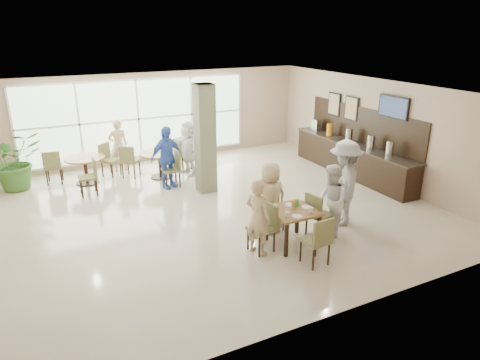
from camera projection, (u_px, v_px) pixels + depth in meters
name	position (u px, v px, depth m)	size (l,w,h in m)	color
ground	(210.00, 209.00, 10.21)	(10.00, 10.00, 0.00)	beige
room_shell	(208.00, 140.00, 9.63)	(10.00, 10.00, 10.00)	white
window_bank	(139.00, 119.00, 13.27)	(7.00, 0.04, 7.00)	silver
column	(205.00, 139.00, 10.91)	(0.45, 0.45, 2.80)	#656D4C
main_table	(293.00, 214.00, 8.37)	(0.88, 0.88, 0.75)	brown
round_table_left	(85.00, 164.00, 11.71)	(1.07, 1.07, 0.75)	brown
round_table_right	(160.00, 158.00, 12.17)	(1.16, 1.16, 0.75)	brown
chairs_main_table	(292.00, 222.00, 8.45)	(1.91, 2.11, 0.95)	olive
chairs_table_left	(84.00, 168.00, 11.68)	(2.10, 1.82, 0.95)	olive
chairs_table_right	(161.00, 161.00, 12.22)	(2.16, 1.84, 0.95)	olive
tabletop_clutter	(295.00, 207.00, 8.30)	(0.73, 0.73, 0.21)	white
buffet_counter	(352.00, 156.00, 12.42)	(0.64, 4.70, 1.95)	black
wall_tv	(393.00, 107.00, 11.04)	(0.06, 1.00, 0.58)	black
framed_art_a	(351.00, 108.00, 12.50)	(0.05, 0.55, 0.70)	black
framed_art_b	(334.00, 104.00, 13.17)	(0.05, 0.55, 0.70)	black
potted_plant	(15.00, 161.00, 11.26)	(1.39, 1.39, 1.55)	#3D712D
teen_left	(258.00, 217.00, 8.00)	(0.55, 0.36, 1.50)	tan
teen_far	(270.00, 197.00, 8.89)	(0.75, 0.41, 1.53)	tan
teen_right	(331.00, 202.00, 8.67)	(0.75, 0.58, 1.54)	white
teen_standing	(344.00, 183.00, 9.17)	(1.22, 0.70, 1.89)	#98989A
adult_a	(167.00, 157.00, 11.33)	(0.98, 0.56, 1.68)	#4671D3
adult_b	(188.00, 148.00, 12.42)	(1.45, 0.63, 1.57)	white
adult_standing	(118.00, 145.00, 12.66)	(0.57, 0.38, 1.57)	tan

